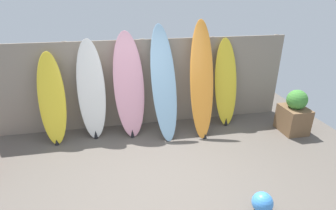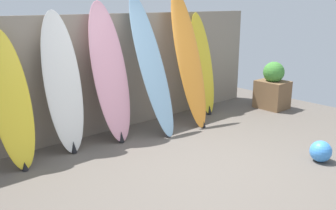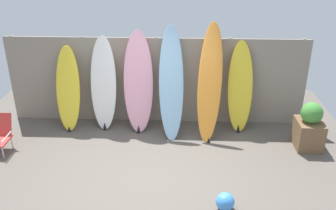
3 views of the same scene
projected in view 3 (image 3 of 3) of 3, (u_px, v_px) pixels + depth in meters
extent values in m
plane|color=#5B544C|center=(148.00, 175.00, 6.23)|extent=(7.68, 7.68, 0.00)
cube|color=gray|center=(156.00, 81.00, 7.67)|extent=(6.08, 0.04, 1.80)
cylinder|color=slate|center=(19.00, 78.00, 7.82)|extent=(0.10, 0.10, 1.80)
cylinder|color=slate|center=(87.00, 79.00, 7.76)|extent=(0.10, 0.10, 1.80)
cylinder|color=slate|center=(156.00, 80.00, 7.70)|extent=(0.10, 0.10, 1.80)
cylinder|color=slate|center=(226.00, 81.00, 7.65)|extent=(0.10, 0.10, 1.80)
cylinder|color=slate|center=(298.00, 82.00, 7.59)|extent=(0.10, 0.10, 1.80)
ellipsoid|color=yellow|center=(68.00, 89.00, 7.43)|extent=(0.49, 0.55, 1.68)
cone|color=black|center=(69.00, 129.00, 7.55)|extent=(0.08, 0.08, 0.10)
ellipsoid|color=white|center=(103.00, 84.00, 7.41)|extent=(0.52, 0.43, 1.88)
cone|color=black|center=(105.00, 126.00, 7.61)|extent=(0.08, 0.08, 0.16)
ellipsoid|color=pink|center=(138.00, 82.00, 7.32)|extent=(0.61, 0.58, 2.00)
cone|color=black|center=(139.00, 129.00, 7.49)|extent=(0.08, 0.08, 0.16)
ellipsoid|color=#8CB7D6|center=(171.00, 83.00, 7.15)|extent=(0.52, 0.89, 2.11)
cone|color=black|center=(170.00, 137.00, 7.23)|extent=(0.08, 0.08, 0.12)
ellipsoid|color=orange|center=(210.00, 83.00, 7.06)|extent=(0.56, 0.90, 2.18)
cone|color=black|center=(208.00, 139.00, 7.16)|extent=(0.08, 0.08, 0.13)
ellipsoid|color=yellow|center=(240.00, 87.00, 7.35)|extent=(0.51, 0.48, 1.80)
cone|color=black|center=(238.00, 128.00, 7.51)|extent=(0.08, 0.08, 0.16)
cylinder|color=silver|center=(3.00, 152.00, 6.65)|extent=(0.02, 0.02, 0.22)
cylinder|color=silver|center=(12.00, 142.00, 6.99)|extent=(0.02, 0.02, 0.22)
cylinder|color=silver|center=(7.00, 136.00, 6.73)|extent=(0.02, 0.44, 0.02)
cube|color=brown|center=(308.00, 134.00, 6.95)|extent=(0.46, 0.56, 0.53)
sphere|color=#438938|center=(312.00, 113.00, 6.77)|extent=(0.39, 0.39, 0.39)
sphere|color=#3F8CE5|center=(225.00, 202.00, 5.39)|extent=(0.27, 0.27, 0.27)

